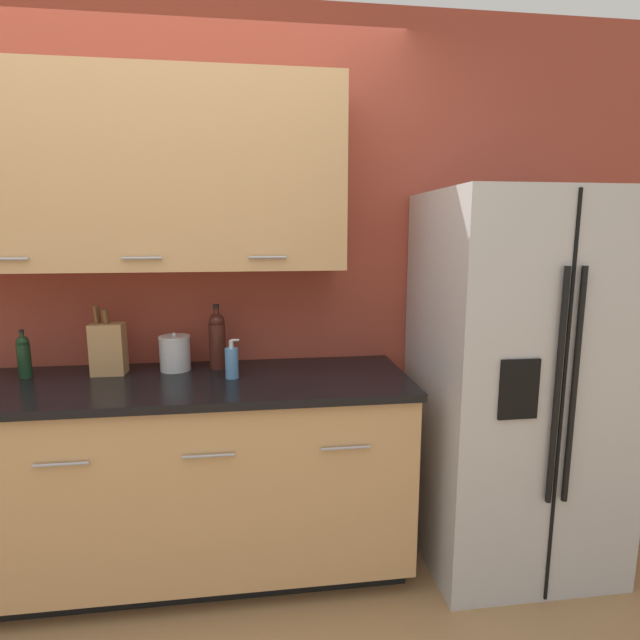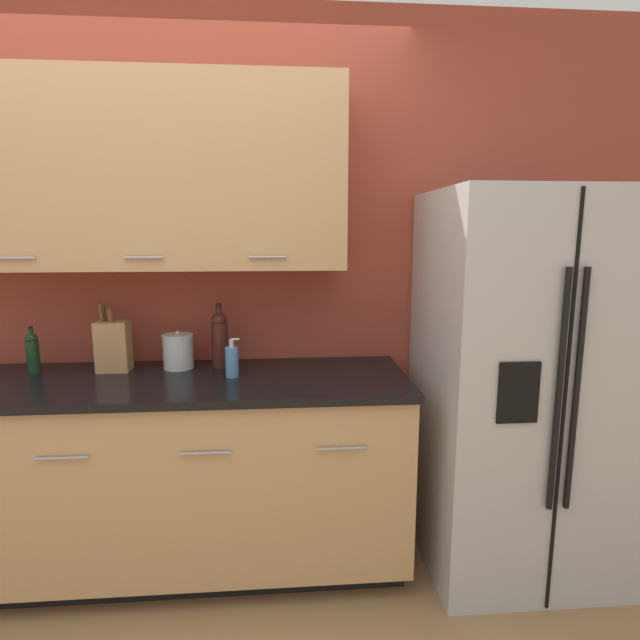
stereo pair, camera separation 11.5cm
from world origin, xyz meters
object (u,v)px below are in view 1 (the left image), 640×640
Objects in this scene: refrigerator at (514,381)px; knife_block at (108,348)px; oil_bottle at (24,356)px; steel_canister at (175,353)px; soap_dispenser at (232,362)px; wine_bottle at (217,339)px.

knife_block is at bearing 174.11° from refrigerator.
refrigerator is 2.22m from oil_bottle.
knife_block is at bearing 1.36° from oil_bottle.
knife_block is 1.48× the size of oil_bottle.
steel_canister is (0.29, 0.03, -0.04)m from knife_block.
refrigerator is 8.04× the size of oil_bottle.
soap_dispenser is at bearing -14.01° from knife_block.
knife_block reaches higher than steel_canister.
refrigerator is 9.70× the size of steel_canister.
wine_bottle reaches higher than oil_bottle.
oil_bottle is at bearing -178.64° from knife_block.
oil_bottle reaches higher than steel_canister.
steel_canister is (-0.27, 0.16, 0.01)m from soap_dispenser.
oil_bottle is (-2.21, 0.18, 0.15)m from refrigerator.
refrigerator is 5.42× the size of knife_block.
wine_bottle is at bearing 4.33° from knife_block.
steel_canister is at bearing 5.29° from knife_block.
oil_bottle is at bearing -176.88° from steel_canister.
knife_block is 0.29m from steel_canister.
steel_canister is at bearing -177.10° from wine_bottle.
oil_bottle is at bearing 171.87° from soap_dispenser.
steel_canister is at bearing 3.12° from oil_bottle.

